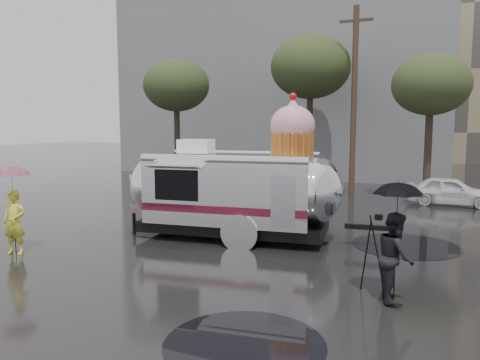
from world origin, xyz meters
The scene contains 14 objects.
ground centered at (0.00, 0.00, 0.00)m, with size 120.00×120.00×0.00m, color black.
puddles centered at (2.79, 2.25, 0.00)m, with size 10.06×10.16×0.01m.
grey_building centered at (-4.00, 24.00, 6.50)m, with size 22.00×12.00×13.00m, color slate.
utility_pole centered at (2.50, 14.00, 4.62)m, with size 1.60×0.28×9.00m.
tree_left centered at (-7.00, 13.00, 5.48)m, with size 3.64×3.64×6.95m.
tree_mid centered at (0.00, 15.00, 6.34)m, with size 4.20×4.20×8.03m.
tree_right centered at (6.00, 13.00, 5.06)m, with size 3.36×3.36×6.42m.
barricade_row centered at (-5.55, 9.96, 0.52)m, with size 4.30×0.80×1.00m.
airstream_trailer centered at (1.24, 3.21, 1.52)m, with size 8.01×3.75×4.35m.
person_left centered at (-3.27, -0.85, 0.84)m, with size 0.61×0.40×1.68m, color yellow.
umbrella_pink centered at (-3.27, -0.85, 1.94)m, with size 1.15×1.15×2.33m.
person_right centered at (6.13, -0.14, 0.86)m, with size 0.83×0.46×1.73m, color black.
umbrella_black centered at (6.13, -0.14, 1.94)m, with size 1.15×1.15×2.33m.
tripod centered at (5.74, 0.27, 0.96)m, with size 0.64×0.62×1.59m.
Camera 1 is at (7.05, -9.26, 3.38)m, focal length 35.00 mm.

